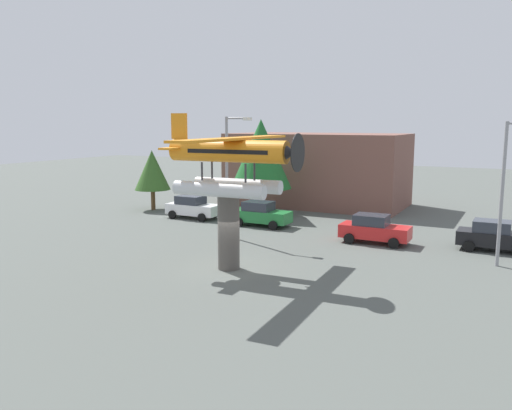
% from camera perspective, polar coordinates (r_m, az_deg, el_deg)
% --- Properties ---
extents(ground_plane, '(140.00, 140.00, 0.00)m').
position_cam_1_polar(ground_plane, '(26.82, -2.96, -6.94)').
color(ground_plane, '#515651').
extents(display_pedestal, '(1.10, 1.10, 3.81)m').
position_cam_1_polar(display_pedestal, '(26.36, -3.00, -2.95)').
color(display_pedestal, '#4C4742').
rests_on(display_pedestal, ground).
extents(floatplane_monument, '(6.95, 10.44, 4.00)m').
position_cam_1_polar(floatplane_monument, '(25.80, -2.80, 4.82)').
color(floatplane_monument, silver).
rests_on(floatplane_monument, display_pedestal).
extents(car_near_white, '(4.20, 2.02, 1.76)m').
position_cam_1_polar(car_near_white, '(40.77, -6.90, -0.22)').
color(car_near_white, white).
rests_on(car_near_white, ground).
extents(car_mid_green, '(4.20, 2.02, 1.76)m').
position_cam_1_polar(car_mid_green, '(37.47, 0.51, -0.97)').
color(car_mid_green, '#237A38').
rests_on(car_mid_green, ground).
extents(car_far_red, '(4.20, 2.02, 1.76)m').
position_cam_1_polar(car_far_red, '(32.98, 12.73, -2.56)').
color(car_far_red, red).
rests_on(car_far_red, ground).
extents(car_distant_black, '(4.20, 2.02, 1.76)m').
position_cam_1_polar(car_distant_black, '(33.20, 24.56, -3.08)').
color(car_distant_black, black).
rests_on(car_distant_black, ground).
extents(streetlight_primary, '(1.84, 0.28, 7.71)m').
position_cam_1_polar(streetlight_primary, '(33.46, -2.90, 4.06)').
color(streetlight_primary, gray).
rests_on(streetlight_primary, ground).
extents(streetlight_secondary, '(1.84, 0.28, 7.41)m').
position_cam_1_polar(streetlight_secondary, '(29.25, 25.67, 2.17)').
color(streetlight_secondary, gray).
rests_on(streetlight_secondary, ground).
extents(storefront_building, '(15.33, 7.95, 6.38)m').
position_cam_1_polar(storefront_building, '(47.46, 6.70, 3.88)').
color(storefront_building, brown).
rests_on(storefront_building, ground).
extents(tree_west, '(3.00, 3.00, 5.05)m').
position_cam_1_polar(tree_west, '(45.08, -11.23, 3.74)').
color(tree_west, brown).
rests_on(tree_west, ground).
extents(tree_east, '(4.86, 4.86, 7.62)m').
position_cam_1_polar(tree_east, '(41.24, 0.54, 5.58)').
color(tree_east, brown).
rests_on(tree_east, ground).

